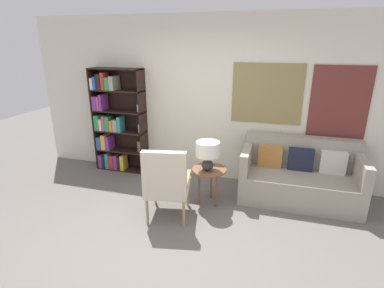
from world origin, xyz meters
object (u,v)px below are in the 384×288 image
Objects in this scene: couch at (299,177)px; side_table at (209,173)px; bookshelf at (114,124)px; armchair at (166,181)px; table_lamp at (208,152)px.

couch is 1.38m from side_table.
couch is (3.22, -0.24, -0.52)m from bookshelf.
couch is (1.70, 1.11, -0.22)m from armchair.
armchair is 0.72m from table_lamp.
side_table is (-1.26, -0.53, 0.14)m from couch.
side_table is 1.29× the size of table_lamp.
bookshelf reaches higher than table_lamp.
armchair reaches higher than table_lamp.
bookshelf is 2.05m from armchair.
couch is 4.00× the size of table_lamp.
side_table is (0.44, 0.58, -0.09)m from armchair.
side_table is at bearing 76.23° from table_lamp.
table_lamp is at bearing -103.77° from side_table.
table_lamp is (-0.01, -0.06, 0.35)m from side_table.
side_table is at bearing -21.55° from bookshelf.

